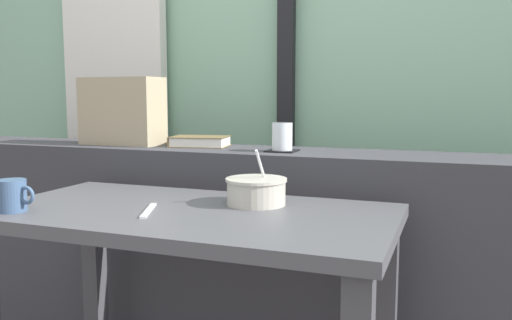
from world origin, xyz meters
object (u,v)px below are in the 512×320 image
object	(u,v)px
juice_glass	(282,138)
throw_pillow	(122,111)
breakfast_table	(190,254)
coaster_square	(282,151)
closed_book	(200,141)
soup_bowl	(256,192)
ceramic_mug	(12,196)
fork_utensil	(148,210)

from	to	relation	value
juice_glass	throw_pillow	distance (m)	0.67
breakfast_table	throw_pillow	world-z (taller)	throw_pillow
coaster_square	throw_pillow	world-z (taller)	throw_pillow
closed_book	soup_bowl	world-z (taller)	soup_bowl
breakfast_table	throw_pillow	distance (m)	0.84
breakfast_table	juice_glass	xyz separation A→B (m)	(0.11, 0.48, 0.28)
soup_bowl	ceramic_mug	xyz separation A→B (m)	(-0.57, -0.31, 0.01)
throw_pillow	soup_bowl	distance (m)	0.83
coaster_square	ceramic_mug	distance (m)	0.86
closed_book	throw_pillow	bearing A→B (deg)	-173.85
closed_book	throw_pillow	xyz separation A→B (m)	(-0.32, -0.03, 0.11)
soup_bowl	ceramic_mug	distance (m)	0.65
soup_bowl	throw_pillow	bearing A→B (deg)	151.18
closed_book	soup_bowl	xyz separation A→B (m)	(0.39, -0.42, -0.10)
soup_bowl	ceramic_mug	bearing A→B (deg)	-151.44
juice_glass	ceramic_mug	bearing A→B (deg)	-128.62
breakfast_table	soup_bowl	xyz separation A→B (m)	(0.15, 0.12, 0.16)
coaster_square	ceramic_mug	xyz separation A→B (m)	(-0.53, -0.67, -0.07)
ceramic_mug	soup_bowl	bearing A→B (deg)	28.56
throw_pillow	soup_bowl	bearing A→B (deg)	-28.82
juice_glass	fork_utensil	bearing A→B (deg)	-109.85
throw_pillow	juice_glass	bearing A→B (deg)	-2.68
coaster_square	juice_glass	xyz separation A→B (m)	(0.00, -0.00, 0.04)
juice_glass	closed_book	xyz separation A→B (m)	(-0.35, 0.07, -0.03)
closed_book	ceramic_mug	distance (m)	0.76
closed_book	ceramic_mug	bearing A→B (deg)	-104.18
breakfast_table	coaster_square	world-z (taller)	coaster_square
throw_pillow	ceramic_mug	distance (m)	0.74
coaster_square	fork_utensil	xyz separation A→B (m)	(-0.20, -0.54, -0.11)
coaster_square	soup_bowl	bearing A→B (deg)	-83.75
juice_glass	soup_bowl	size ratio (longest dim) A/B	0.54
juice_glass	throw_pillow	world-z (taller)	throw_pillow
breakfast_table	soup_bowl	world-z (taller)	soup_bowl
closed_book	ceramic_mug	xyz separation A→B (m)	(-0.18, -0.73, -0.09)
breakfast_table	fork_utensil	bearing A→B (deg)	-144.06
juice_glass	fork_utensil	world-z (taller)	juice_glass
breakfast_table	soup_bowl	distance (m)	0.25
soup_bowl	fork_utensil	bearing A→B (deg)	-141.45
juice_glass	closed_book	bearing A→B (deg)	169.37
fork_utensil	ceramic_mug	world-z (taller)	ceramic_mug
coaster_square	fork_utensil	world-z (taller)	coaster_square
juice_glass	soup_bowl	world-z (taller)	juice_glass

